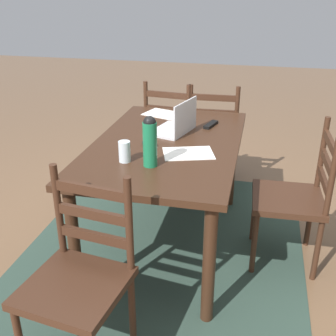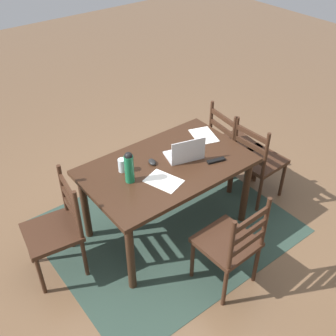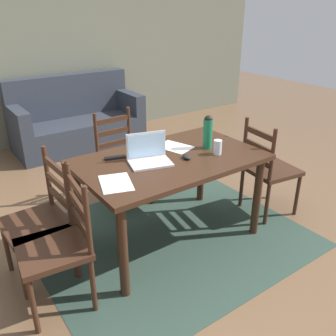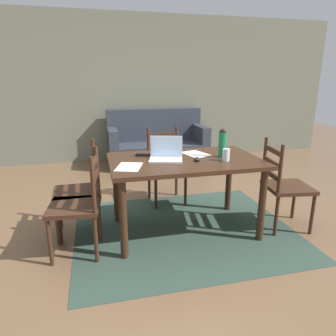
# 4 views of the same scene
# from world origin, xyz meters

# --- Properties ---
(ground_plane) EXTENTS (14.00, 14.00, 0.00)m
(ground_plane) POSITION_xyz_m (0.00, 0.00, 0.00)
(ground_plane) COLOR brown
(area_rug) EXTENTS (2.24, 1.89, 0.01)m
(area_rug) POSITION_xyz_m (0.00, 0.00, 0.00)
(area_rug) COLOR #2D4238
(area_rug) RESTS_ON ground
(wall_back) EXTENTS (8.00, 0.12, 2.70)m
(wall_back) POSITION_xyz_m (0.00, 3.18, 1.35)
(wall_back) COLOR #6B6D5B
(wall_back) RESTS_ON ground
(dining_table) EXTENTS (1.49, 0.92, 0.78)m
(dining_table) POSITION_xyz_m (0.00, 0.00, 0.68)
(dining_table) COLOR #382114
(dining_table) RESTS_ON ground
(chair_right_near) EXTENTS (0.50, 0.50, 0.95)m
(chair_right_near) POSITION_xyz_m (1.04, -0.18, 0.46)
(chair_right_near) COLOR #3D2316
(chair_right_near) RESTS_ON ground
(chair_left_near) EXTENTS (0.48, 0.48, 0.95)m
(chair_left_near) POSITION_xyz_m (-1.04, -0.19, 0.46)
(chair_left_near) COLOR #3D2316
(chair_left_near) RESTS_ON ground
(chair_far_head) EXTENTS (0.46, 0.46, 0.95)m
(chair_far_head) POSITION_xyz_m (-0.00, 0.83, 0.46)
(chair_far_head) COLOR #3D2316
(chair_far_head) RESTS_ON ground
(chair_left_far) EXTENTS (0.46, 0.46, 0.95)m
(chair_left_far) POSITION_xyz_m (-1.04, 0.19, 0.46)
(chair_left_far) COLOR #3D2316
(chair_left_far) RESTS_ON ground
(couch) EXTENTS (1.80, 0.80, 1.00)m
(couch) POSITION_xyz_m (0.27, 2.71, 0.36)
(couch) COLOR #2D333D
(couch) RESTS_ON ground
(laptop) EXTENTS (0.37, 0.30, 0.23)m
(laptop) POSITION_xyz_m (-0.19, 0.03, 0.83)
(laptop) COLOR silver
(laptop) RESTS_ON dining_table
(water_bottle) EXTENTS (0.08, 0.08, 0.29)m
(water_bottle) POSITION_xyz_m (0.39, -0.01, 0.93)
(water_bottle) COLOR #197247
(water_bottle) RESTS_ON dining_table
(drinking_glass) EXTENTS (0.07, 0.07, 0.12)m
(drinking_glass) POSITION_xyz_m (0.36, -0.16, 0.84)
(drinking_glass) COLOR silver
(drinking_glass) RESTS_ON dining_table
(computer_mouse) EXTENTS (0.08, 0.11, 0.03)m
(computer_mouse) POSITION_xyz_m (0.09, -0.09, 0.79)
(computer_mouse) COLOR black
(computer_mouse) RESTS_ON dining_table
(tv_remote) EXTENTS (0.18, 0.09, 0.02)m
(tv_remote) POSITION_xyz_m (-0.38, 0.23, 0.79)
(tv_remote) COLOR black
(tv_remote) RESTS_ON dining_table
(paper_stack_left) EXTENTS (0.29, 0.35, 0.00)m
(paper_stack_left) POSITION_xyz_m (0.17, 0.17, 0.78)
(paper_stack_left) COLOR white
(paper_stack_left) RESTS_ON dining_table
(paper_stack_right) EXTENTS (0.29, 0.35, 0.00)m
(paper_stack_right) POSITION_xyz_m (-0.58, -0.16, 0.78)
(paper_stack_right) COLOR white
(paper_stack_right) RESTS_ON dining_table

